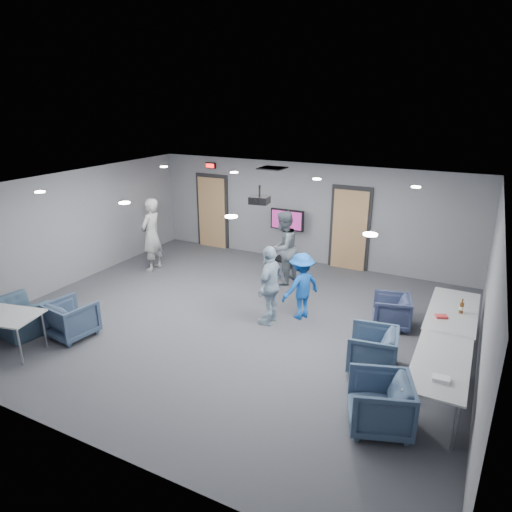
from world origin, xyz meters
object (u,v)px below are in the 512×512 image
at_px(table_right_b, 441,365).
at_px(tv_stand, 287,232).
at_px(chair_front_a, 72,319).
at_px(person_b, 283,248).
at_px(chair_right_b, 372,350).
at_px(projector, 259,200).
at_px(chair_right_a, 391,311).
at_px(chair_front_b, 17,318).
at_px(chair_right_c, 380,403).
at_px(person_d, 301,286).
at_px(person_c, 270,285).
at_px(person_a, 151,235).
at_px(bottle_right, 461,308).
at_px(table_right_a, 453,312).

distance_m(table_right_b, tv_stand, 6.59).
bearing_deg(chair_front_a, tv_stand, -101.06).
xyz_separation_m(person_b, table_right_b, (3.93, -3.32, -0.21)).
height_order(chair_right_b, chair_front_a, chair_right_b).
bearing_deg(projector, person_b, 89.41).
xyz_separation_m(table_right_b, tv_stand, (-4.48, 4.83, 0.14)).
bearing_deg(chair_right_a, chair_right_b, -12.83).
bearing_deg(person_b, chair_right_a, 78.54).
height_order(chair_front_b, projector, projector).
bearing_deg(table_right_b, chair_right_c, 142.68).
bearing_deg(table_right_b, chair_front_b, 100.06).
bearing_deg(chair_right_a, person_b, -124.86).
relative_size(person_d, projector, 3.45).
bearing_deg(chair_front_a, person_c, -136.98).
relative_size(person_c, chair_front_a, 2.06).
bearing_deg(person_a, person_d, 75.60).
bearing_deg(person_b, chair_front_b, -27.10).
height_order(chair_right_a, chair_front_a, chair_front_a).
bearing_deg(chair_right_c, chair_right_b, 178.07).
distance_m(person_b, chair_front_a, 4.93).
xyz_separation_m(person_c, bottle_right, (3.44, 0.55, 0.02)).
bearing_deg(person_a, table_right_b, 66.48).
xyz_separation_m(chair_right_a, tv_stand, (-3.38, 2.62, 0.50)).
bearing_deg(chair_right_a, tv_stand, -141.28).
bearing_deg(tv_stand, chair_right_c, -56.01).
distance_m(person_a, person_c, 4.23).
bearing_deg(person_d, chair_right_a, 132.08).
height_order(person_c, table_right_b, person_c).
relative_size(person_c, chair_front_b, 1.60).
distance_m(person_b, person_c, 2.12).
bearing_deg(chair_front_b, chair_right_a, -142.48).
height_order(chair_front_b, table_right_a, table_right_a).
height_order(person_b, chair_right_c, person_b).
xyz_separation_m(chair_right_c, table_right_a, (0.65, 2.75, 0.31)).
distance_m(person_c, chair_right_a, 2.45).
bearing_deg(chair_right_c, chair_front_b, -105.19).
bearing_deg(person_c, table_right_b, 67.05).
relative_size(chair_right_a, chair_right_b, 0.91).
height_order(person_b, tv_stand, person_b).
distance_m(person_c, chair_right_c, 3.45).
bearing_deg(person_a, chair_front_a, 10.89).
relative_size(person_d, chair_right_a, 1.95).
bearing_deg(chair_front_b, table_right_b, -161.58).
xyz_separation_m(person_c, table_right_a, (3.32, 0.61, -0.12)).
bearing_deg(table_right_b, projector, 66.08).
xyz_separation_m(bottle_right, projector, (-3.86, -0.18, 1.57)).
xyz_separation_m(person_c, chair_front_a, (-3.09, -2.21, -0.45)).
height_order(person_d, chair_right_a, person_d).
distance_m(person_b, table_right_b, 5.15).
height_order(chair_front_a, chair_front_b, chair_front_a).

